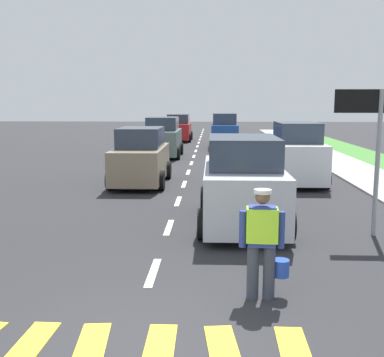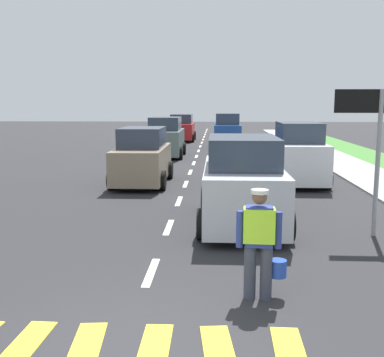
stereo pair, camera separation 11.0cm
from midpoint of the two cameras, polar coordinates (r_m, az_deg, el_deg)
ground_plane at (r=26.29m, az=0.13°, el=2.75°), size 96.00×96.00×0.00m
lane_center_line at (r=30.46m, az=0.46°, el=3.64°), size 0.14×46.40×0.01m
road_worker at (r=7.12m, az=8.14°, el=-7.17°), size 0.77×0.37×1.67m
lane_direction_sign at (r=10.90m, az=20.20°, el=5.88°), size 1.16×0.11×3.20m
car_oncoming_lead at (r=17.17m, az=-6.36°, el=2.47°), size 1.95×4.06×2.04m
car_outgoing_ahead at (r=11.38m, az=5.81°, el=-0.66°), size 2.06×4.37×2.13m
car_oncoming_third at (r=36.70m, az=-1.72°, el=6.05°), size 2.06×4.22×2.04m
car_oncoming_second at (r=25.85m, az=-3.68°, el=4.85°), size 2.07×4.11×2.15m
car_outgoing_far at (r=30.93m, az=3.79°, el=5.63°), size 1.92×4.32×2.24m
car_parked_far at (r=17.66m, az=12.24°, el=2.78°), size 1.88×4.06×2.22m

